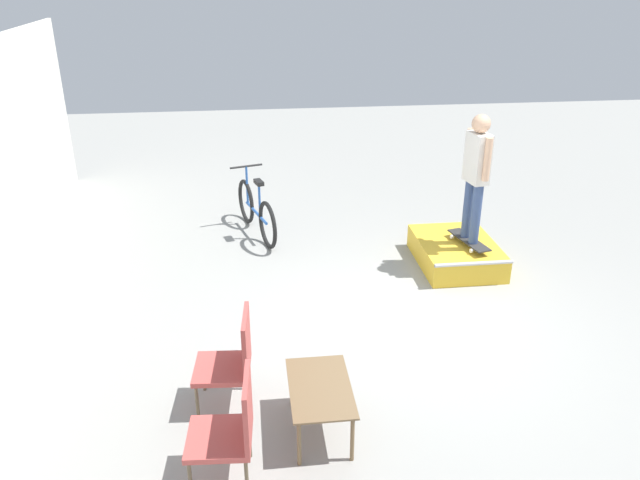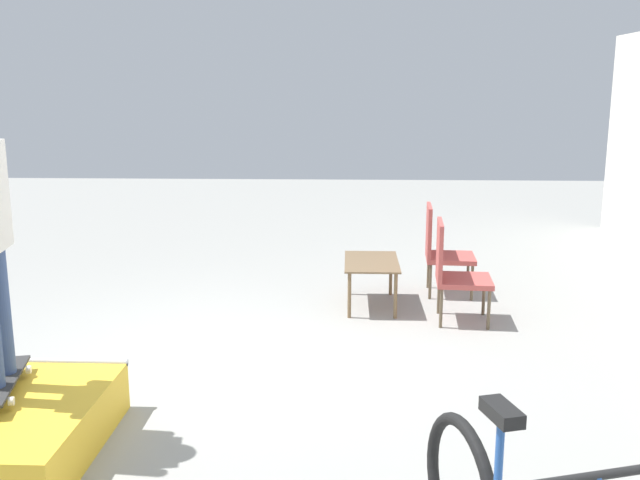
# 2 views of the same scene
# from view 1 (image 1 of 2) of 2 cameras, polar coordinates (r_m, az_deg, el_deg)

# --- Properties ---
(ground_plane) EXTENTS (24.00, 24.00, 0.00)m
(ground_plane) POSITION_cam_1_polar(r_m,az_deg,el_deg) (7.42, 8.30, -7.94)
(ground_plane) COLOR gray
(skate_ramp_box) EXTENTS (1.41, 1.05, 0.36)m
(skate_ramp_box) POSITION_cam_1_polar(r_m,az_deg,el_deg) (8.96, 12.33, -1.14)
(skate_ramp_box) COLOR gold
(skate_ramp_box) RESTS_ON ground_plane
(skateboard_on_ramp) EXTENTS (0.83, 0.38, 0.07)m
(skateboard_on_ramp) POSITION_cam_1_polar(r_m,az_deg,el_deg) (8.76, 13.45, -0.02)
(skateboard_on_ramp) COLOR #2D2D2D
(skateboard_on_ramp) RESTS_ON skate_ramp_box
(person_skater) EXTENTS (0.56, 0.26, 1.72)m
(person_skater) POSITION_cam_1_polar(r_m,az_deg,el_deg) (8.41, 14.12, 6.39)
(person_skater) COLOR #384C7A
(person_skater) RESTS_ON skateboard_on_ramp
(coffee_table) EXTENTS (0.92, 0.55, 0.48)m
(coffee_table) POSITION_cam_1_polar(r_m,az_deg,el_deg) (5.68, 0.01, -13.73)
(coffee_table) COLOR brown
(coffee_table) RESTS_ON ground_plane
(patio_chair_left) EXTENTS (0.55, 0.55, 0.98)m
(patio_chair_left) POSITION_cam_1_polar(r_m,az_deg,el_deg) (5.23, -8.10, -16.51)
(patio_chair_left) COLOR brown
(patio_chair_left) RESTS_ON ground_plane
(patio_chair_right) EXTENTS (0.56, 0.56, 0.98)m
(patio_chair_right) POSITION_cam_1_polar(r_m,az_deg,el_deg) (5.97, -8.01, -10.63)
(patio_chair_right) COLOR brown
(patio_chair_right) RESTS_ON ground_plane
(bicycle) EXTENTS (1.74, 0.66, 0.99)m
(bicycle) POSITION_cam_1_polar(r_m,az_deg,el_deg) (9.68, -5.86, 2.64)
(bicycle) COLOR black
(bicycle) RESTS_ON ground_plane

